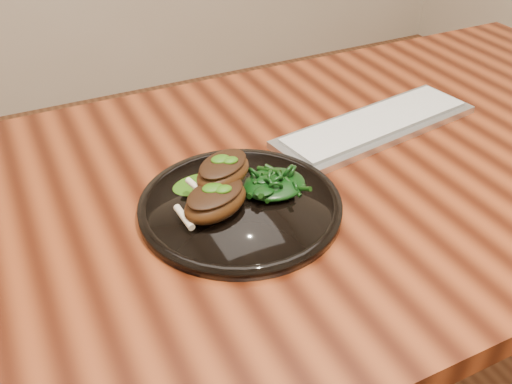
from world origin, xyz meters
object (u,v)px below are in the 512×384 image
at_px(desk, 313,208).
at_px(keyboard, 376,125).
at_px(lamb_chop_front, 215,200).
at_px(greens_heap, 274,181).
at_px(plate, 240,206).

height_order(desk, keyboard, keyboard).
distance_m(lamb_chop_front, keyboard, 0.39).
height_order(desk, lamb_chop_front, lamb_chop_front).
height_order(lamb_chop_front, greens_heap, lamb_chop_front).
height_order(greens_heap, keyboard, greens_heap).
bearing_deg(keyboard, greens_heap, -157.97).
bearing_deg(plate, desk, 17.15).
bearing_deg(lamb_chop_front, desk, 16.46).
xyz_separation_m(desk, greens_heap, (-0.10, -0.04, 0.12)).
xyz_separation_m(plate, lamb_chop_front, (-0.04, -0.01, 0.03)).
relative_size(lamb_chop_front, greens_heap, 1.29).
bearing_deg(lamb_chop_front, keyboard, 18.58).
relative_size(plate, lamb_chop_front, 2.41).
height_order(desk, greens_heap, greens_heap).
bearing_deg(plate, keyboard, 19.19).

